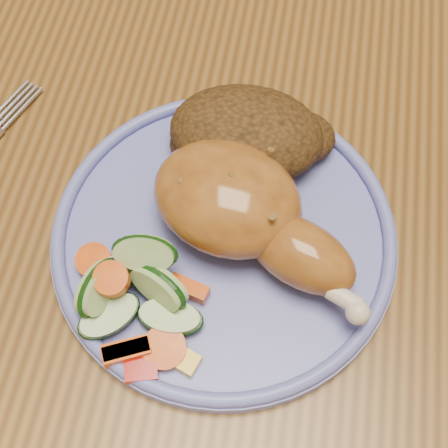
# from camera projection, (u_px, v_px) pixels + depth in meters

# --- Properties ---
(ground) EXTENTS (4.00, 4.00, 0.00)m
(ground) POSITION_uv_depth(u_px,v_px,m) (259.00, 393.00, 1.15)
(ground) COLOR #4E341A
(ground) RESTS_ON ground
(dining_table) EXTENTS (0.90, 1.40, 0.75)m
(dining_table) POSITION_uv_depth(u_px,v_px,m) (297.00, 227.00, 0.56)
(dining_table) COLOR brown
(dining_table) RESTS_ON ground
(plate) EXTENTS (0.25, 0.25, 0.01)m
(plate) POSITION_uv_depth(u_px,v_px,m) (224.00, 237.00, 0.45)
(plate) COLOR #6169BF
(plate) RESTS_ON dining_table
(plate_rim) EXTENTS (0.25, 0.25, 0.01)m
(plate_rim) POSITION_uv_depth(u_px,v_px,m) (224.00, 231.00, 0.44)
(plate_rim) COLOR #6169BF
(plate_rim) RESTS_ON plate
(chicken_leg) EXTENTS (0.17, 0.13, 0.06)m
(chicken_leg) POSITION_uv_depth(u_px,v_px,m) (245.00, 211.00, 0.43)
(chicken_leg) COLOR #9C5E20
(chicken_leg) RESTS_ON plate
(rice_pilaf) EXTENTS (0.12, 0.08, 0.05)m
(rice_pilaf) POSITION_uv_depth(u_px,v_px,m) (250.00, 135.00, 0.47)
(rice_pilaf) COLOR #452C11
(rice_pilaf) RESTS_ON plate
(vegetable_pile) EXTENTS (0.10, 0.10, 0.05)m
(vegetable_pile) POSITION_uv_depth(u_px,v_px,m) (134.00, 295.00, 0.41)
(vegetable_pile) COLOR #A50A05
(vegetable_pile) RESTS_ON plate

